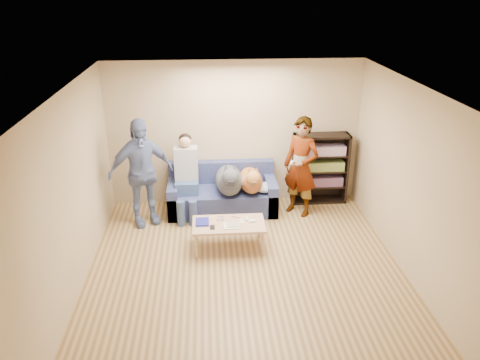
{
  "coord_description": "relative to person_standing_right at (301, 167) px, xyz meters",
  "views": [
    {
      "loc": [
        -0.5,
        -5.49,
        3.82
      ],
      "look_at": [
        0.0,
        1.2,
        0.95
      ],
      "focal_mm": 35.0,
      "sensor_mm": 36.0,
      "label": 1
    }
  ],
  "objects": [
    {
      "name": "wallet",
      "position": [
        -1.55,
        -1.21,
        -0.45
      ],
      "size": [
        0.07,
        0.12,
        0.02
      ],
      "primitive_type": "cube",
      "color": "black",
      "rests_on": "coffee_table"
    },
    {
      "name": "wall_right",
      "position": [
        1.15,
        -1.87,
        0.43
      ],
      "size": [
        0.0,
        5.0,
        5.0
      ],
      "primitive_type": "plane",
      "rotation": [
        1.57,
        0.0,
        -1.57
      ],
      "color": "tan",
      "rests_on": "ground"
    },
    {
      "name": "dog_tan",
      "position": [
        -0.85,
        0.04,
        -0.24
      ],
      "size": [
        0.41,
        1.16,
        0.59
      ],
      "color": "#C3783B",
      "rests_on": "sofa"
    },
    {
      "name": "person_seated",
      "position": [
        -1.96,
        0.1,
        -0.1
      ],
      "size": [
        0.4,
        0.73,
        1.47
      ],
      "color": "#3A4C80",
      "rests_on": "sofa"
    },
    {
      "name": "dog_gray",
      "position": [
        -1.23,
        0.0,
        -0.2
      ],
      "size": [
        0.48,
        1.28,
        0.69
      ],
      "color": "#494C53",
      "rests_on": "sofa"
    },
    {
      "name": "sofa",
      "position": [
        -1.35,
        0.23,
        -0.59
      ],
      "size": [
        1.9,
        0.85,
        0.82
      ],
      "color": "#515B93",
      "rests_on": "ground"
    },
    {
      "name": "coffee_table",
      "position": [
        -1.3,
        -1.09,
        -0.5
      ],
      "size": [
        1.1,
        0.6,
        0.42
      ],
      "color": "tan",
      "rests_on": "ground"
    },
    {
      "name": "ceiling",
      "position": [
        -1.1,
        -1.87,
        1.73
      ],
      "size": [
        5.0,
        5.0,
        0.0
      ],
      "primitive_type": "plane",
      "rotation": [
        3.14,
        0.0,
        0.0
      ],
      "color": "white",
      "rests_on": "ground"
    },
    {
      "name": "headphone_cup_b",
      "position": [
        -1.1,
        -1.03,
        -0.44
      ],
      "size": [
        0.07,
        0.07,
        0.02
      ],
      "primitive_type": "cylinder",
      "color": "silver",
      "rests_on": "coffee_table"
    },
    {
      "name": "pen_black",
      "position": [
        -1.18,
        -0.91,
        -0.45
      ],
      "size": [
        0.13,
        0.08,
        0.01
      ],
      "primitive_type": "cylinder",
      "rotation": [
        0.0,
        1.57,
        -0.52
      ],
      "color": "black",
      "rests_on": "coffee_table"
    },
    {
      "name": "wall_left",
      "position": [
        -3.35,
        -1.87,
        0.43
      ],
      "size": [
        0.0,
        5.0,
        5.0
      ],
      "primitive_type": "plane",
      "rotation": [
        1.57,
        0.0,
        1.57
      ],
      "color": "tan",
      "rests_on": "ground"
    },
    {
      "name": "controller_b",
      "position": [
        -0.94,
        -1.07,
        -0.44
      ],
      "size": [
        0.09,
        0.06,
        0.03
      ],
      "primitive_type": "cube",
      "color": "white",
      "rests_on": "coffee_table"
    },
    {
      "name": "papers",
      "position": [
        -1.25,
        -1.19,
        -0.45
      ],
      "size": [
        0.26,
        0.2,
        0.02
      ],
      "primitive_type": "cube",
      "color": "white",
      "rests_on": "coffee_table"
    },
    {
      "name": "headphone_cup_a",
      "position": [
        -1.1,
        -1.11,
        -0.44
      ],
      "size": [
        0.07,
        0.07,
        0.02
      ],
      "primitive_type": "cylinder",
      "color": "white",
      "rests_on": "coffee_table"
    },
    {
      "name": "pen_orange",
      "position": [
        -1.32,
        -1.25,
        -0.45
      ],
      "size": [
        0.13,
        0.06,
        0.01
      ],
      "primitive_type": "cylinder",
      "rotation": [
        0.0,
        1.57,
        0.35
      ],
      "color": "#C9561C",
      "rests_on": "coffee_table"
    },
    {
      "name": "controller_a",
      "position": [
        -1.02,
        -0.99,
        -0.44
      ],
      "size": [
        0.04,
        0.13,
        0.03
      ],
      "primitive_type": "cube",
      "color": "silver",
      "rests_on": "coffee_table"
    },
    {
      "name": "person_standing_left",
      "position": [
        -2.69,
        -0.16,
        0.04
      ],
      "size": [
        1.17,
        0.83,
        1.84
      ],
      "primitive_type": "imported",
      "rotation": [
        0.0,
        0.0,
        0.4
      ],
      "color": "#7585BB",
      "rests_on": "ground"
    },
    {
      "name": "magazine",
      "position": [
        -1.22,
        -1.17,
        -0.43
      ],
      "size": [
        0.22,
        0.17,
        0.01
      ],
      "primitive_type": "cube",
      "color": "#AAA788",
      "rests_on": "coffee_table"
    },
    {
      "name": "held_controller",
      "position": [
        -0.2,
        -0.2,
        0.16
      ],
      "size": [
        0.08,
        0.12,
        0.03
      ],
      "primitive_type": "cube",
      "rotation": [
        0.0,
        0.0,
        -0.37
      ],
      "color": "silver",
      "rests_on": "person_standing_right"
    },
    {
      "name": "person_standing_right",
      "position": [
        0.0,
        0.0,
        0.0
      ],
      "size": [
        0.76,
        0.73,
        1.75
      ],
      "primitive_type": "imported",
      "rotation": [
        0.0,
        0.0,
        -0.71
      ],
      "color": "gray",
      "rests_on": "ground"
    },
    {
      "name": "blanket",
      "position": [
        -0.61,
        0.02,
        -0.37
      ],
      "size": [
        0.42,
        0.36,
        0.15
      ],
      "primitive_type": "ellipsoid",
      "color": "#A2A3A7",
      "rests_on": "sofa"
    },
    {
      "name": "wall_back",
      "position": [
        -1.1,
        0.63,
        0.43
      ],
      "size": [
        4.5,
        0.0,
        4.5
      ],
      "primitive_type": "plane",
      "rotation": [
        1.57,
        0.0,
        0.0
      ],
      "color": "tan",
      "rests_on": "ground"
    },
    {
      "name": "notebook_blue",
      "position": [
        -1.7,
        -1.04,
        -0.44
      ],
      "size": [
        0.2,
        0.26,
        0.03
      ],
      "primitive_type": "cube",
      "color": "navy",
      "rests_on": "coffee_table"
    },
    {
      "name": "camera_silver",
      "position": [
        -1.42,
        -0.97,
        -0.43
      ],
      "size": [
        0.11,
        0.06,
        0.05
      ],
      "primitive_type": "cube",
      "color": "silver",
      "rests_on": "coffee_table"
    },
    {
      "name": "bookshelf",
      "position": [
        0.45,
        0.46,
        -0.2
      ],
      "size": [
        1.0,
        0.34,
        1.3
      ],
      "color": "black",
      "rests_on": "ground"
    },
    {
      "name": "wall_front",
      "position": [
        -1.1,
        -4.37,
        0.43
      ],
      "size": [
        4.5,
        0.0,
        4.5
      ],
      "primitive_type": "plane",
      "rotation": [
        -1.57,
        0.0,
        0.0
      ],
      "color": "tan",
      "rests_on": "ground"
    },
    {
      "name": "ground",
      "position": [
        -1.1,
        -1.87,
        -0.87
      ],
      "size": [
        5.0,
        5.0,
        0.0
      ],
      "primitive_type": "plane",
      "color": "olive",
      "rests_on": "ground"
    }
  ]
}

